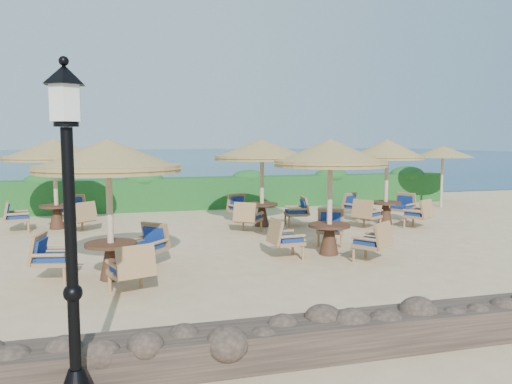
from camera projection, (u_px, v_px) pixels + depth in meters
name	position (u px, v px, depth m)	size (l,w,h in m)	color
ground	(300.00, 244.00, 12.60)	(120.00, 120.00, 0.00)	#CFB183
sea	(149.00, 156.00, 79.78)	(160.00, 160.00, 0.00)	navy
hedge	(236.00, 192.00, 19.45)	(18.00, 0.90, 1.20)	#184B1E
stone_wall	(462.00, 322.00, 6.63)	(15.00, 0.65, 0.44)	brown
lamp_post	(71.00, 256.00, 4.66)	(0.44, 0.44, 3.31)	black
extra_parasol	(443.00, 152.00, 19.40)	(2.30, 2.30, 2.41)	beige
cafe_set_0	(109.00, 180.00, 9.26)	(2.81, 2.80, 2.65)	beige
cafe_set_1	(330.00, 174.00, 11.31)	(2.72, 2.76, 2.65)	beige
cafe_set_2	(55.00, 164.00, 14.63)	(2.88, 2.88, 2.65)	beige
cafe_set_3	(262.00, 163.00, 15.03)	(2.91, 2.91, 2.65)	beige
cafe_set_4	(387.00, 172.00, 15.45)	(2.76, 2.76, 2.65)	beige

